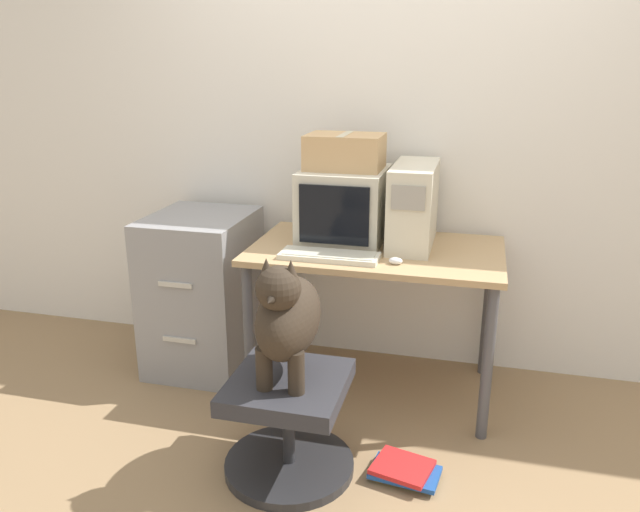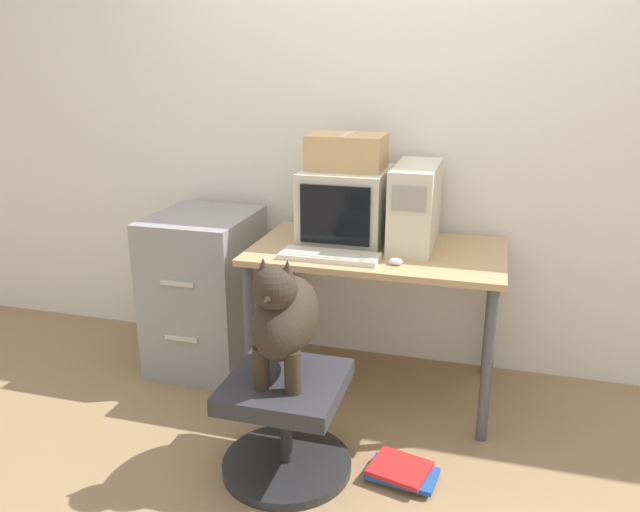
# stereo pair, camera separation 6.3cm
# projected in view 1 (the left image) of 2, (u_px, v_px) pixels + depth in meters

# --- Properties ---
(ground_plane) EXTENTS (12.00, 12.00, 0.00)m
(ground_plane) POSITION_uv_depth(u_px,v_px,m) (359.00, 425.00, 2.91)
(ground_plane) COLOR #937551
(wall_back) EXTENTS (8.00, 0.05, 2.60)m
(wall_back) POSITION_uv_depth(u_px,v_px,m) (393.00, 126.00, 3.24)
(wall_back) COLOR white
(wall_back) RESTS_ON ground_plane
(desk) EXTENTS (1.21, 0.73, 0.76)m
(desk) POSITION_uv_depth(u_px,v_px,m) (376.00, 267.00, 3.04)
(desk) COLOR tan
(desk) RESTS_ON ground_plane
(crt_monitor) EXTENTS (0.41, 0.46, 0.36)m
(crt_monitor) POSITION_uv_depth(u_px,v_px,m) (344.00, 205.00, 3.10)
(crt_monitor) COLOR beige
(crt_monitor) RESTS_ON desk
(pc_tower) EXTENTS (0.20, 0.50, 0.40)m
(pc_tower) POSITION_uv_depth(u_px,v_px,m) (414.00, 205.00, 3.01)
(pc_tower) COLOR beige
(pc_tower) RESTS_ON desk
(keyboard) EXTENTS (0.45, 0.16, 0.03)m
(keyboard) POSITION_uv_depth(u_px,v_px,m) (329.00, 256.00, 2.85)
(keyboard) COLOR beige
(keyboard) RESTS_ON desk
(computer_mouse) EXTENTS (0.06, 0.04, 0.03)m
(computer_mouse) POSITION_uv_depth(u_px,v_px,m) (396.00, 261.00, 2.77)
(computer_mouse) COLOR silver
(computer_mouse) RESTS_ON desk
(office_chair) EXTENTS (0.54, 0.54, 0.42)m
(office_chair) POSITION_uv_depth(u_px,v_px,m) (289.00, 421.00, 2.54)
(office_chair) COLOR #262628
(office_chair) RESTS_ON ground_plane
(dog) EXTENTS (0.23, 0.46, 0.53)m
(dog) POSITION_uv_depth(u_px,v_px,m) (287.00, 316.00, 2.40)
(dog) COLOR #33281E
(dog) RESTS_ON office_chair
(filing_cabinet) EXTENTS (0.51, 0.60, 0.85)m
(filing_cabinet) POSITION_uv_depth(u_px,v_px,m) (203.00, 292.00, 3.38)
(filing_cabinet) COLOR gray
(filing_cabinet) RESTS_ON ground_plane
(cardboard_box) EXTENTS (0.37, 0.27, 0.17)m
(cardboard_box) POSITION_uv_depth(u_px,v_px,m) (345.00, 152.00, 3.02)
(cardboard_box) COLOR tan
(cardboard_box) RESTS_ON crt_monitor
(book_stack_floor) EXTENTS (0.29, 0.24, 0.06)m
(book_stack_floor) POSITION_uv_depth(u_px,v_px,m) (404.00, 471.00, 2.54)
(book_stack_floor) COLOR gold
(book_stack_floor) RESTS_ON ground_plane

